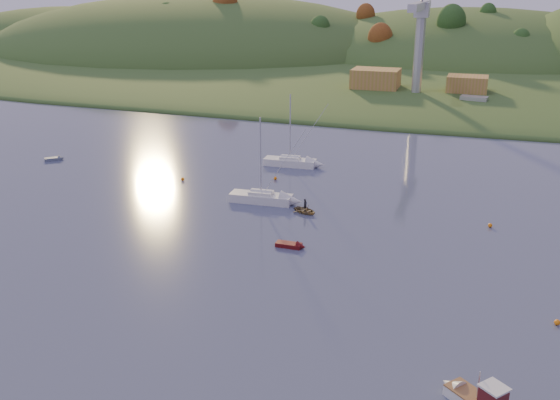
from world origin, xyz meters
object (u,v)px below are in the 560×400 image
(sailboat_near, at_px, (290,161))
(red_tender, at_px, (294,246))
(fishing_boat, at_px, (473,396))
(sailboat_far, at_px, (261,197))
(canoe, at_px, (305,210))
(grey_dinghy, at_px, (57,159))

(sailboat_near, distance_m, red_tender, 31.25)
(fishing_boat, relative_size, red_tender, 1.54)
(sailboat_far, distance_m, canoe, 6.84)
(sailboat_near, xyz_separation_m, red_tender, (9.89, -29.64, -0.49))
(sailboat_near, relative_size, red_tender, 3.37)
(fishing_boat, distance_m, red_tender, 28.77)
(fishing_boat, height_order, red_tender, fishing_boat)
(red_tender, xyz_separation_m, grey_dinghy, (-46.30, 20.94, -0.00))
(red_tender, bearing_deg, fishing_boat, -47.56)
(grey_dinghy, bearing_deg, sailboat_near, -27.64)
(red_tender, bearing_deg, canoe, 100.53)
(canoe, height_order, grey_dinghy, grey_dinghy)
(canoe, relative_size, red_tender, 0.95)
(fishing_boat, bearing_deg, canoe, -16.99)
(fishing_boat, distance_m, grey_dinghy, 78.02)
(fishing_boat, distance_m, canoe, 38.26)
(fishing_boat, height_order, sailboat_far, sailboat_far)
(canoe, height_order, red_tender, red_tender)
(sailboat_near, bearing_deg, sailboat_far, -88.31)
(red_tender, relative_size, grey_dinghy, 1.10)
(fishing_boat, distance_m, sailboat_far, 43.73)
(sailboat_far, height_order, canoe, sailboat_far)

